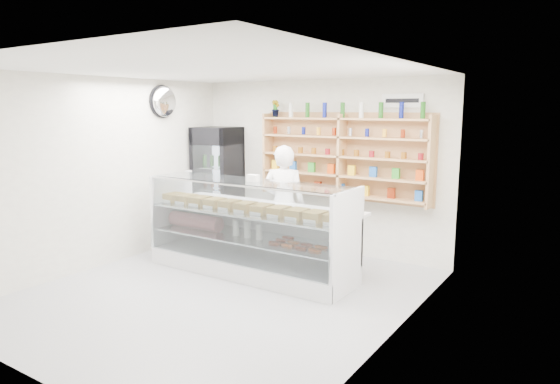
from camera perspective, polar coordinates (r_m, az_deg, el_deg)
The scene contains 8 objects.
room at distance 6.21m, azimuth -6.83°, elevation 0.78°, with size 5.00×5.00×5.00m.
display_counter at distance 7.19m, azimuth -3.39°, elevation -6.40°, with size 3.09×0.92×1.35m.
shop_worker at distance 7.55m, azimuth 0.43°, elevation -1.44°, with size 0.66×0.43×1.80m, color white.
drinks_cooler at distance 9.05m, azimuth -7.10°, elevation 1.02°, with size 0.79×0.77×2.01m.
wall_shelving at distance 7.87m, azimuth 7.06°, elevation 4.04°, with size 2.84×0.28×1.33m.
potted_plant at distance 8.46m, azimuth -0.47°, elevation 9.52°, with size 0.16×0.13×0.28m, color #1E6626.
security_mirror at distance 8.50m, azimuth -13.06°, elevation 10.04°, with size 0.15×0.50×0.50m, color silver.
wall_sign at distance 7.60m, azimuth 13.82°, elevation 10.10°, with size 0.62×0.03×0.20m, color white.
Camera 1 is at (3.97, -4.69, 2.34)m, focal length 32.00 mm.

